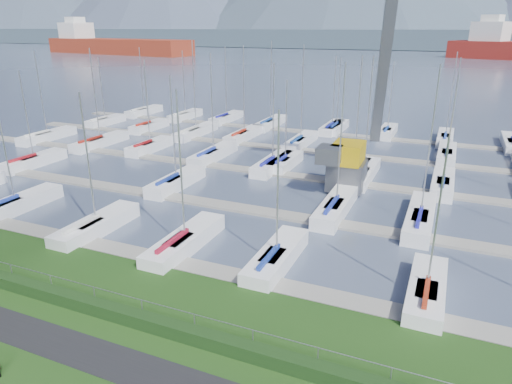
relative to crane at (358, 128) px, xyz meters
The scene contains 9 objects.
path 28.95m from the crane, 98.65° to the right, with size 160.00×2.00×0.04m, color black.
water 234.97m from the crane, 91.04° to the left, with size 800.00×540.00×0.20m, color #48536A.
hedge 26.37m from the crane, 99.52° to the right, with size 80.00×0.70×0.70m, color #193413.
fence 25.83m from the crane, 99.67° to the right, with size 0.04×0.04×80.00m, color gray.
foothill 304.90m from the crane, 90.80° to the left, with size 900.00×80.00×12.00m, color #3C4C58.
docks 7.06m from the crane, 168.58° to the left, with size 90.00×41.60×0.25m.
crane is the anchor object (origin of this frame).
cargo_ship_west 239.62m from the crane, 134.93° to the left, with size 95.58×32.37×21.50m.
sailboat_fleet 7.47m from the crane, 144.25° to the left, with size 75.55×49.42×12.93m.
Camera 1 is at (11.80, -15.47, 13.87)m, focal length 32.00 mm.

